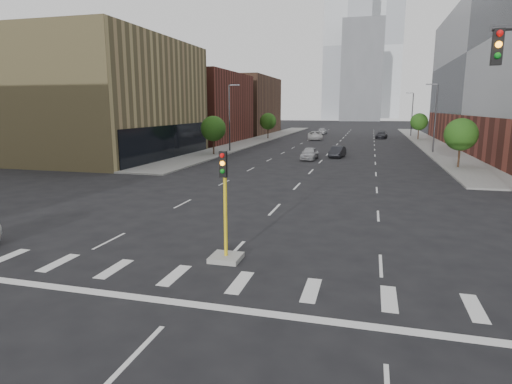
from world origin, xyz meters
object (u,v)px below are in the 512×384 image
at_px(car_mid_right, 337,152).
at_px(car_far_left, 315,136).
at_px(car_near_left, 309,153).
at_px(car_deep_right, 381,135).
at_px(median_traffic_signal, 225,237).
at_px(car_distant, 322,131).

xyz_separation_m(car_mid_right, car_far_left, (-6.38, 28.40, 0.12)).
xyz_separation_m(car_near_left, car_deep_right, (8.88, 38.19, -0.05)).
bearing_deg(car_deep_right, median_traffic_signal, -86.65).
relative_size(car_far_left, car_deep_right, 1.23).
bearing_deg(car_distant, car_near_left, -80.51).
xyz_separation_m(car_deep_right, car_distant, (-12.92, 11.50, 0.06)).
bearing_deg(car_deep_right, car_mid_right, -90.43).
bearing_deg(car_distant, car_far_left, -83.04).
distance_m(median_traffic_signal, car_deep_right, 73.12).
bearing_deg(car_mid_right, median_traffic_signal, -84.30).
height_order(median_traffic_signal, car_near_left, median_traffic_signal).
bearing_deg(car_far_left, car_near_left, -93.17).
height_order(car_mid_right, car_far_left, car_far_left).
bearing_deg(car_far_left, car_deep_right, 18.58).
height_order(car_near_left, car_deep_right, car_near_left).
bearing_deg(car_far_left, car_mid_right, -86.59).
bearing_deg(car_far_left, car_distant, 82.86).
xyz_separation_m(car_near_left, car_distant, (-4.04, 49.69, 0.01)).
distance_m(median_traffic_signal, car_mid_right, 37.92).
relative_size(car_near_left, car_mid_right, 1.05).
xyz_separation_m(car_far_left, car_distant, (-0.66, 17.97, -0.06)).
height_order(car_near_left, car_mid_right, car_near_left).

